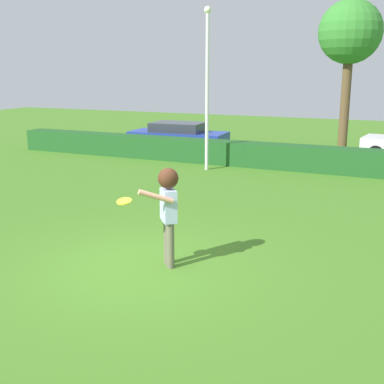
% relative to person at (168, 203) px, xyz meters
% --- Properties ---
extents(ground_plane, '(60.00, 60.00, 0.00)m').
position_rel_person_xyz_m(ground_plane, '(-0.45, -0.26, -1.17)').
color(ground_plane, '#467C24').
extents(person, '(0.51, 0.82, 1.80)m').
position_rel_person_xyz_m(person, '(0.00, 0.00, 0.00)').
color(person, '#6B6751').
rests_on(person, ground).
extents(frisbee, '(0.26, 0.26, 0.08)m').
position_rel_person_xyz_m(frisbee, '(-0.54, -0.57, 0.12)').
color(frisbee, yellow).
extents(lamppost, '(0.24, 0.24, 5.51)m').
position_rel_person_xyz_m(lamppost, '(-2.85, 8.54, 1.90)').
color(lamppost, silver).
rests_on(lamppost, ground).
extents(hedge_row, '(22.76, 0.90, 0.86)m').
position_rel_person_xyz_m(hedge_row, '(-0.45, 9.84, -0.74)').
color(hedge_row, '#1F5522').
rests_on(hedge_row, ground).
extents(parked_car_blue, '(4.30, 2.02, 1.25)m').
position_rel_person_xyz_m(parked_car_blue, '(-5.59, 11.87, -0.48)').
color(parked_car_blue, '#263FA5').
rests_on(parked_car_blue, ground).
extents(maple_tree, '(2.58, 2.58, 6.26)m').
position_rel_person_xyz_m(maple_tree, '(0.98, 14.46, 3.70)').
color(maple_tree, brown).
rests_on(maple_tree, ground).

